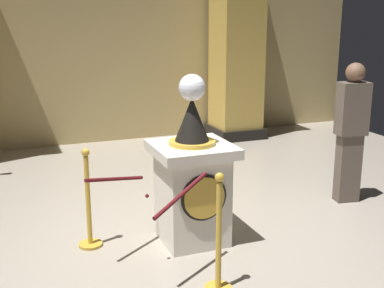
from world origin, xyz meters
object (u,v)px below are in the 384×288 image
bystander_guest (351,129)px  stanchion_far (219,250)px  pedestal_clock (192,180)px  stanchion_near (89,213)px

bystander_guest → stanchion_far: bearing=-150.0°
pedestal_clock → stanchion_near: size_ratio=1.68×
stanchion_near → stanchion_far: size_ratio=0.98×
pedestal_clock → stanchion_near: 1.09m
stanchion_near → bystander_guest: size_ratio=0.59×
pedestal_clock → bystander_guest: size_ratio=1.00×
pedestal_clock → bystander_guest: bearing=9.5°
pedestal_clock → stanchion_far: (-0.15, -1.00, -0.29)m
stanchion_far → pedestal_clock: bearing=81.3°
stanchion_far → stanchion_near: bearing=124.6°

